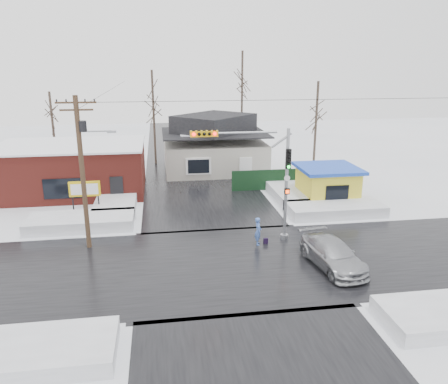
{
  "coord_description": "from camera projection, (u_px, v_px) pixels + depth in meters",
  "views": [
    {
      "loc": [
        -3.58,
        -21.76,
        10.69
      ],
      "look_at": [
        0.29,
        3.88,
        3.0
      ],
      "focal_mm": 35.0,
      "sensor_mm": 36.0,
      "label": 1
    }
  ],
  "objects": [
    {
      "name": "snowbank_nw",
      "position": [
        81.0,
        222.0,
        29.42
      ],
      "size": [
        7.0,
        3.0,
        0.8
      ],
      "primitive_type": "cube",
      "color": "white",
      "rests_on": "ground"
    },
    {
      "name": "snowbank_sw",
      "position": [
        20.0,
        354.0,
        16.16
      ],
      "size": [
        7.0,
        3.0,
        0.7
      ],
      "primitive_type": "cube",
      "color": "white",
      "rests_on": "ground"
    },
    {
      "name": "road_ns",
      "position": [
        229.0,
        264.0,
        24.18
      ],
      "size": [
        10.0,
        120.0,
        0.02
      ],
      "primitive_type": "cube",
      "color": "black",
      "rests_on": "ground"
    },
    {
      "name": "kiosk",
      "position": [
        327.0,
        184.0,
        34.6
      ],
      "size": [
        4.6,
        4.6,
        2.88
      ],
      "color": "yellow",
      "rests_on": "ground"
    },
    {
      "name": "snowbank_nside_w",
      "position": [
        118.0,
        199.0,
        34.44
      ],
      "size": [
        3.0,
        8.0,
        0.8
      ],
      "primitive_type": "cube",
      "color": "white",
      "rests_on": "ground"
    },
    {
      "name": "ground",
      "position": [
        229.0,
        264.0,
        24.18
      ],
      "size": [
        120.0,
        120.0,
        0.0
      ],
      "primitive_type": "plane",
      "color": "white",
      "rests_on": "ground"
    },
    {
      "name": "fence",
      "position": [
        277.0,
        179.0,
        38.13
      ],
      "size": [
        8.0,
        0.12,
        1.8
      ],
      "primitive_type": "cube",
      "color": "black",
      "rests_on": "ground"
    },
    {
      "name": "house",
      "position": [
        214.0,
        145.0,
        44.58
      ],
      "size": [
        10.4,
        8.4,
        5.76
      ],
      "color": "#BAB4A7",
      "rests_on": "ground"
    },
    {
      "name": "tree_far_west",
      "position": [
        51.0,
        108.0,
        43.12
      ],
      "size": [
        3.0,
        3.0,
        8.0
      ],
      "color": "#332821",
      "rests_on": "ground"
    },
    {
      "name": "car",
      "position": [
        333.0,
        254.0,
        23.61
      ],
      "size": [
        2.73,
        5.27,
        1.46
      ],
      "primitive_type": "imported",
      "rotation": [
        0.0,
        0.0,
        0.14
      ],
      "color": "#A1A3A8",
      "rests_on": "ground"
    },
    {
      "name": "marquee_sign",
      "position": [
        85.0,
        190.0,
        31.35
      ],
      "size": [
        2.2,
        0.21,
        2.55
      ],
      "color": "black",
      "rests_on": "ground"
    },
    {
      "name": "utility_pole",
      "position": [
        83.0,
        165.0,
        24.91
      ],
      "size": [
        3.15,
        0.44,
        9.0
      ],
      "color": "#382619",
      "rests_on": "ground"
    },
    {
      "name": "brick_building",
      "position": [
        72.0,
        168.0,
        37.18
      ],
      "size": [
        12.2,
        8.2,
        4.12
      ],
      "color": "maroon",
      "rests_on": "ground"
    },
    {
      "name": "tree_far_mid",
      "position": [
        242.0,
        73.0,
        48.87
      ],
      "size": [
        3.0,
        3.0,
        12.0
      ],
      "color": "#332821",
      "rests_on": "ground"
    },
    {
      "name": "shopping_bag",
      "position": [
        266.0,
        241.0,
        26.78
      ],
      "size": [
        0.28,
        0.13,
        0.35
      ],
      "primitive_type": "cube",
      "rotation": [
        0.0,
        0.0,
        0.03
      ],
      "color": "black",
      "rests_on": "ground"
    },
    {
      "name": "road_ew",
      "position": [
        229.0,
        264.0,
        24.18
      ],
      "size": [
        120.0,
        10.0,
        0.02
      ],
      "primitive_type": "cube",
      "color": "black",
      "rests_on": "ground"
    },
    {
      "name": "snowbank_nside_e",
      "position": [
        289.0,
        191.0,
        36.44
      ],
      "size": [
        3.0,
        8.0,
        0.8
      ],
      "primitive_type": "cube",
      "color": "white",
      "rests_on": "ground"
    },
    {
      "name": "tree_far_left",
      "position": [
        153.0,
        90.0,
        45.99
      ],
      "size": [
        3.0,
        3.0,
        10.0
      ],
      "color": "#332821",
      "rests_on": "ground"
    },
    {
      "name": "pedestrian",
      "position": [
        258.0,
        231.0,
        26.49
      ],
      "size": [
        0.51,
        0.69,
        1.73
      ],
      "primitive_type": "imported",
      "rotation": [
        0.0,
        0.0,
        1.41
      ],
      "color": "#466CC5",
      "rests_on": "ground"
    },
    {
      "name": "snowbank_ne",
      "position": [
        335.0,
        209.0,
        31.99
      ],
      "size": [
        7.0,
        3.0,
        0.8
      ],
      "primitive_type": "cube",
      "color": "white",
      "rests_on": "ground"
    },
    {
      "name": "traffic_signal",
      "position": [
        262.0,
        170.0,
        26.05
      ],
      "size": [
        6.05,
        0.68,
        7.0
      ],
      "color": "gray",
      "rests_on": "ground"
    },
    {
      "name": "tree_far_right",
      "position": [
        317.0,
        100.0,
        42.82
      ],
      "size": [
        3.0,
        3.0,
        9.0
      ],
      "color": "#332821",
      "rests_on": "ground"
    }
  ]
}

